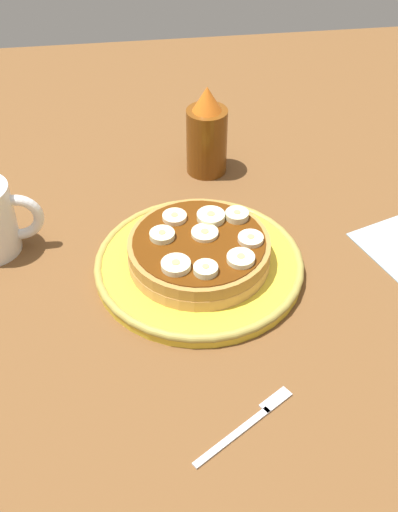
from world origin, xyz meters
The scene contains 14 objects.
ground_plane centered at (0.00, 0.00, -1.50)cm, with size 140.00×140.00×3.00cm, color brown.
plate centered at (0.00, 0.00, 0.94)cm, with size 25.32×25.32×1.74cm.
pancake_stack centered at (-0.10, 0.05, 3.09)cm, with size 17.34×17.43×3.31cm.
banana_slice_0 centered at (0.82, 0.98, 4.92)cm, with size 3.24×3.24×0.70cm.
banana_slice_1 centered at (-3.18, -4.32, 5.06)cm, with size 3.34×3.34×0.98cm.
banana_slice_2 centered at (0.12, -5.47, 5.08)cm, with size 2.76×2.76×1.02cm.
banana_slice_3 centered at (5.98, -0.85, 4.97)cm, with size 3.00×3.00×0.81cm.
banana_slice_4 centered at (-4.21, 1.14, 5.04)cm, with size 2.98×2.98×0.96cm.
banana_slice_5 centered at (1.97, 3.77, 5.10)cm, with size 3.43×3.43×1.06cm.
banana_slice_6 centered at (-2.40, 4.44, 4.99)cm, with size 2.97×2.97×0.85cm.
banana_slice_7 centered at (5.17, 3.64, 5.10)cm, with size 2.87×2.87×1.07cm.
banana_slice_8 centered at (4.19, -4.16, 5.01)cm, with size 3.20×3.20×0.89cm.
fork centered at (1.68, -22.17, 0.25)cm, with size 11.46×7.87×0.50cm.
syrup_bottle centered at (4.05, 21.61, 5.87)cm, with size 5.87×5.87×13.26cm.
Camera 1 is at (-7.69, -56.56, 52.59)cm, focal length 44.64 mm.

